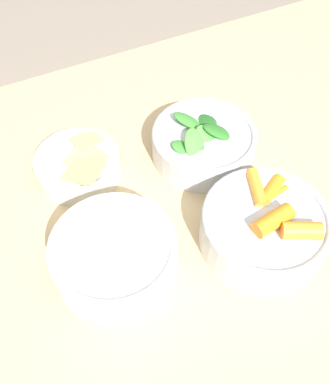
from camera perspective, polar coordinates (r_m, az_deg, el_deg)
ground_plane at (r=1.31m, az=4.53°, el=-19.21°), size 10.00×10.00×0.00m
dining_table at (r=0.76m, az=7.47°, el=-4.45°), size 1.30×0.80×0.72m
bowl_carrots at (r=0.60m, az=13.12°, el=-4.49°), size 0.17×0.17×0.08m
bowl_greens at (r=0.69m, az=5.50°, el=6.75°), size 0.17×0.17×0.07m
bowl_beans_hotdog at (r=0.57m, az=-6.75°, el=-8.34°), size 0.17×0.17×0.06m
bowl_cookies at (r=0.68m, az=-11.49°, el=3.69°), size 0.14×0.14×0.05m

